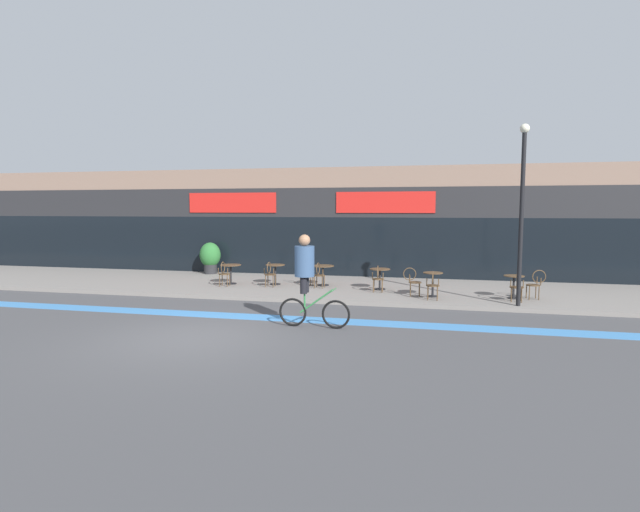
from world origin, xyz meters
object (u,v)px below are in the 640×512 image
(bistro_table_5, at_px, (514,282))
(cafe_chair_2_near, at_px, (319,273))
(cafe_chair_2_side, at_px, (306,271))
(cafe_chair_0_near, at_px, (224,272))
(cafe_chair_4_near, at_px, (433,283))
(cafe_chair_1_near, at_px, (270,273))
(cafe_chair_3_near, at_px, (378,277))
(cafe_chair_5_side, at_px, (536,282))
(cafe_chair_5_near, at_px, (517,285))
(bistro_table_4, at_px, (433,280))
(planter_pot, at_px, (210,257))
(cafe_chair_4_side, at_px, (413,280))
(cyclist_0, at_px, (307,272))
(bistro_table_0, at_px, (231,270))
(lamp_post, at_px, (522,202))
(bistro_table_2, at_px, (323,271))
(bistro_table_3, at_px, (380,275))
(bistro_table_1, at_px, (275,270))

(bistro_table_5, xyz_separation_m, cafe_chair_2_near, (-6.28, 0.59, 0.02))
(bistro_table_5, distance_m, cafe_chair_2_side, 7.01)
(cafe_chair_0_near, xyz_separation_m, cafe_chair_4_near, (7.22, -1.06, 0.00))
(cafe_chair_0_near, bearing_deg, cafe_chair_4_near, -103.99)
(cafe_chair_4_near, bearing_deg, cafe_chair_1_near, 78.70)
(cafe_chair_3_near, distance_m, cafe_chair_5_side, 4.82)
(cafe_chair_1_near, distance_m, cafe_chair_5_near, 8.08)
(cafe_chair_1_near, distance_m, cafe_chair_5_side, 8.65)
(bistro_table_4, distance_m, cafe_chair_0_near, 7.23)
(cafe_chair_4_near, bearing_deg, planter_pot, 67.24)
(cafe_chair_3_near, bearing_deg, cafe_chair_1_near, 83.52)
(cafe_chair_2_side, height_order, cafe_chair_4_side, same)
(cafe_chair_1_near, relative_size, cafe_chair_2_near, 1.00)
(bistro_table_5, xyz_separation_m, cyclist_0, (-5.40, -4.52, 0.72))
(cafe_chair_0_near, xyz_separation_m, cafe_chair_5_near, (9.64, -0.82, 0.00))
(bistro_table_0, distance_m, planter_pot, 3.24)
(bistro_table_0, relative_size, cafe_chair_5_near, 0.84)
(lamp_post, bearing_deg, cafe_chair_4_side, 162.29)
(cafe_chair_5_side, relative_size, lamp_post, 0.18)
(cafe_chair_5_near, xyz_separation_m, cafe_chair_5_side, (0.63, 0.64, 0.00))
(cafe_chair_2_side, bearing_deg, bistro_table_2, 4.28)
(cafe_chair_5_side, relative_size, planter_pot, 0.68)
(cafe_chair_1_near, bearing_deg, bistro_table_4, -98.08)
(cafe_chair_3_near, xyz_separation_m, cafe_chair_4_side, (1.14, -0.42, 0.00))
(cafe_chair_5_near, bearing_deg, bistro_table_5, 6.11)
(cafe_chair_4_side, xyz_separation_m, cafe_chair_5_near, (3.04, -0.39, 0.00))
(bistro_table_4, bearing_deg, cafe_chair_3_near, 166.87)
(cafe_chair_2_near, bearing_deg, cafe_chair_5_near, -97.83)
(bistro_table_4, xyz_separation_m, cafe_chair_0_near, (-7.22, 0.43, -0.02))
(bistro_table_3, height_order, cafe_chair_4_side, cafe_chair_4_side)
(cafe_chair_4_near, xyz_separation_m, cafe_chair_5_side, (3.05, 0.87, 0.00))
(cafe_chair_4_near, bearing_deg, lamp_post, -96.30)
(cafe_chair_4_side, bearing_deg, bistro_table_5, 0.24)
(bistro_table_5, height_order, cafe_chair_3_near, cafe_chair_3_near)
(bistro_table_0, relative_size, cafe_chair_2_near, 0.84)
(bistro_table_3, relative_size, bistro_table_5, 1.00)
(bistro_table_4, height_order, cafe_chair_4_side, cafe_chair_4_side)
(cafe_chair_2_side, bearing_deg, lamp_post, -14.57)
(cafe_chair_0_near, bearing_deg, bistro_table_4, -99.08)
(cafe_chair_2_near, xyz_separation_m, cafe_chair_5_near, (6.27, -1.22, 0.00))
(bistro_table_2, bearing_deg, cafe_chair_5_side, -9.91)
(bistro_table_1, xyz_separation_m, cafe_chair_5_side, (8.65, -1.06, -0.00))
(bistro_table_4, bearing_deg, cafe_chair_1_near, 173.11)
(bistro_table_4, relative_size, cafe_chair_5_side, 0.85)
(cafe_chair_4_near, distance_m, planter_pot, 10.15)
(lamp_post, bearing_deg, planter_pot, 158.57)
(bistro_table_2, xyz_separation_m, cafe_chair_4_near, (3.85, -2.07, -0.01))
(bistro_table_5, relative_size, cyclist_0, 0.32)
(bistro_table_4, height_order, cafe_chair_2_near, cafe_chair_2_near)
(cafe_chair_4_side, xyz_separation_m, cafe_chair_5_side, (3.67, 0.25, 0.00))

